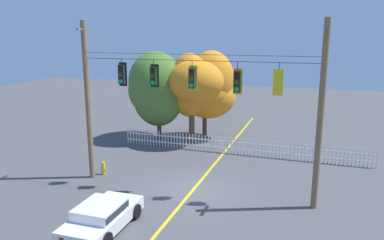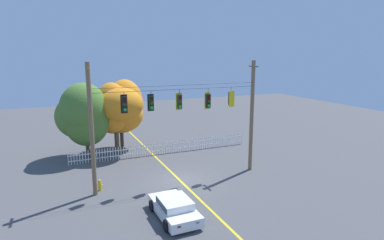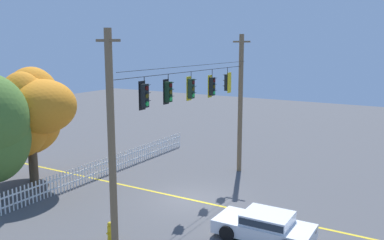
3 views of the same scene
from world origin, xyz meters
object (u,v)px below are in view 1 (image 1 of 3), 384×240
Objects in this scene: traffic_signal_southbound_primary at (122,74)px; fire_hydrant at (103,168)px; autumn_maple_near_fence at (156,89)px; autumn_oak_far_east at (208,89)px; traffic_signal_eastbound_side at (154,76)px; autumn_maple_mid at (194,83)px; parked_car at (102,216)px; traffic_signal_northbound_primary at (278,82)px; traffic_signal_westbound_side at (192,78)px; traffic_signal_northbound_secondary at (237,82)px.

fire_hydrant is at bearing 162.29° from traffic_signal_southbound_primary.
autumn_maple_near_fence is 0.99× the size of autumn_oak_far_east.
traffic_signal_eastbound_side is 1.77× the size of fire_hydrant.
parked_car is at bearing -87.97° from autumn_maple_mid.
traffic_signal_northbound_primary is at bearing -40.90° from autumn_maple_near_fence.
traffic_signal_westbound_side is 7.42m from parked_car.
parked_car is at bearing -75.58° from autumn_maple_near_fence.
autumn_maple_near_fence is at bearing 113.51° from traffic_signal_eastbound_side.
traffic_signal_eastbound_side is at bearing -89.77° from autumn_oak_far_east.
autumn_maple_mid is at bearing 1.64° from autumn_maple_near_fence.
traffic_signal_southbound_primary reaches higher than fire_hydrant.
parked_car is (-4.41, -4.86, -5.06)m from traffic_signal_northbound_secondary.
traffic_signal_eastbound_side is 6.47m from fire_hydrant.
traffic_signal_northbound_secondary is at bearing -66.46° from autumn_oak_far_east.
traffic_signal_southbound_primary is at bearing 180.00° from traffic_signal_westbound_side.
autumn_maple_near_fence is (-5.63, 8.34, -1.93)m from traffic_signal_westbound_side.
autumn_maple_mid is (2.92, 0.08, 0.53)m from autumn_maple_near_fence.
traffic_signal_southbound_primary and traffic_signal_westbound_side have the same top height.
autumn_maple_near_fence reaches higher than autumn_maple_mid.
autumn_oak_far_east is (3.59, 1.33, -0.04)m from autumn_maple_near_fence.
autumn_maple_mid reaches higher than fire_hydrant.
traffic_signal_northbound_primary is at bearing -3.47° from fire_hydrant.
autumn_maple_near_fence is 8.51m from fire_hydrant.
autumn_maple_mid is at bearing 107.78° from traffic_signal_westbound_side.
fire_hydrant is (-3.52, 0.56, -5.40)m from traffic_signal_eastbound_side.
autumn_maple_mid is (-0.71, 8.43, -1.44)m from traffic_signal_eastbound_side.
traffic_signal_northbound_primary is at bearing -0.27° from traffic_signal_westbound_side.
traffic_signal_southbound_primary is 8.62m from autumn_maple_mid.
traffic_signal_westbound_side is (2.00, 0.00, -0.04)m from traffic_signal_eastbound_side.
autumn_oak_far_east is 8.55× the size of fire_hydrant.
traffic_signal_westbound_side and traffic_signal_northbound_primary have the same top height.
traffic_signal_northbound_primary is at bearing -0.18° from traffic_signal_eastbound_side.
traffic_signal_westbound_side is 10.08m from autumn_oak_far_east.
traffic_signal_westbound_side is 4.03m from traffic_signal_northbound_primary.
traffic_signal_northbound_secondary is at bearing -4.16° from fire_hydrant.
autumn_maple_mid is 1.61× the size of parked_car.
fire_hydrant is at bearing -110.88° from autumn_oak_far_east.
traffic_signal_westbound_side is 7.71m from fire_hydrant.
autumn_oak_far_east is (1.73, 9.67, -2.02)m from traffic_signal_southbound_primary.
traffic_signal_northbound_primary is at bearing -0.59° from traffic_signal_northbound_secondary.
autumn_maple_near_fence is at bearing 133.09° from traffic_signal_northbound_secondary.
fire_hydrant is at bearing 121.21° from parked_car.
traffic_signal_northbound_primary is 0.22× the size of autumn_maple_near_fence.
autumn_maple_near_fence is 8.48× the size of fire_hydrant.
traffic_signal_northbound_primary is 10.95m from fire_hydrant.
traffic_signal_southbound_primary is 5.94m from traffic_signal_northbound_secondary.
parked_car is 5.17× the size of fire_hydrant.
fire_hydrant is (-1.75, 0.56, -5.41)m from traffic_signal_southbound_primary.
autumn_oak_far_east is at bearing 90.23° from traffic_signal_eastbound_side.
traffic_signal_eastbound_side is 8.58m from autumn_maple_mid.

